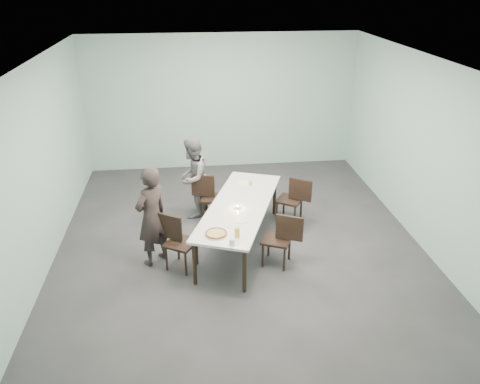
{
  "coord_description": "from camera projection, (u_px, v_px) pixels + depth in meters",
  "views": [
    {
      "loc": [
        -0.77,
        -6.74,
        4.17
      ],
      "look_at": [
        0.0,
        -0.11,
        1.0
      ],
      "focal_mm": 35.0,
      "sensor_mm": 36.0,
      "label": 1
    }
  ],
  "objects": [
    {
      "name": "chair_near_right",
      "position": [
        282.0,
        236.0,
        7.13
      ],
      "size": [
        0.65,
        0.56,
        0.87
      ],
      "rotation": [
        0.0,
        0.0,
        2.7
      ],
      "color": "black",
      "rests_on": "ground"
    },
    {
      "name": "table",
      "position": [
        240.0,
        208.0,
        7.57
      ],
      "size": [
        1.75,
        2.75,
        0.75
      ],
      "rotation": [
        0.0,
        0.0,
        -0.36
      ],
      "color": "white",
      "rests_on": "ground"
    },
    {
      "name": "beer_glass",
      "position": [
        237.0,
        232.0,
        6.59
      ],
      "size": [
        0.08,
        0.08,
        0.15
      ],
      "primitive_type": "cylinder",
      "color": "gold",
      "rests_on": "table"
    },
    {
      "name": "ground",
      "position": [
        239.0,
        242.0,
        7.92
      ],
      "size": [
        7.0,
        7.0,
        0.0
      ],
      "primitive_type": "plane",
      "color": "#333335",
      "rests_on": "ground"
    },
    {
      "name": "chair_far_left",
      "position": [
        209.0,
        194.0,
        8.46
      ],
      "size": [
        0.65,
        0.51,
        0.87
      ],
      "rotation": [
        0.0,
        0.0,
        -0.24
      ],
      "color": "black",
      "rests_on": "ground"
    },
    {
      "name": "side_plate",
      "position": [
        241.0,
        221.0,
        7.04
      ],
      "size": [
        0.18,
        0.18,
        0.01
      ],
      "primitive_type": "cylinder",
      "color": "white",
      "rests_on": "table"
    },
    {
      "name": "menu",
      "position": [
        246.0,
        183.0,
        8.3
      ],
      "size": [
        0.36,
        0.31,
        0.01
      ],
      "primitive_type": "cube",
      "rotation": [
        0.0,
        0.0,
        -0.36
      ],
      "color": "silver",
      "rests_on": "table"
    },
    {
      "name": "chair_near_left",
      "position": [
        176.0,
        238.0,
        7.08
      ],
      "size": [
        0.64,
        0.58,
        0.87
      ],
      "rotation": [
        0.0,
        0.0,
        -0.55
      ],
      "color": "black",
      "rests_on": "ground"
    },
    {
      "name": "pizza",
      "position": [
        216.0,
        234.0,
        6.68
      ],
      "size": [
        0.34,
        0.34,
        0.04
      ],
      "color": "white",
      "rests_on": "table"
    },
    {
      "name": "diner_near",
      "position": [
        152.0,
        217.0,
        7.07
      ],
      "size": [
        0.68,
        0.68,
        1.6
      ],
      "primitive_type": "imported",
      "rotation": [
        0.0,
        0.0,
        -2.36
      ],
      "color": "black",
      "rests_on": "ground"
    },
    {
      "name": "water_tumbler",
      "position": [
        232.0,
        242.0,
        6.42
      ],
      "size": [
        0.08,
        0.08,
        0.09
      ],
      "primitive_type": "cylinder",
      "color": "silver",
      "rests_on": "table"
    },
    {
      "name": "diner_far",
      "position": [
        193.0,
        178.0,
        8.52
      ],
      "size": [
        0.81,
        0.9,
        1.51
      ],
      "primitive_type": "imported",
      "rotation": [
        0.0,
        0.0,
        -1.98
      ],
      "color": "slate",
      "rests_on": "ground"
    },
    {
      "name": "tealight",
      "position": [
        238.0,
        207.0,
        7.41
      ],
      "size": [
        0.06,
        0.06,
        0.05
      ],
      "color": "silver",
      "rests_on": "table"
    },
    {
      "name": "room_shell",
      "position": [
        239.0,
        128.0,
        7.05
      ],
      "size": [
        6.02,
        7.02,
        3.01
      ],
      "color": "#9FC8C1",
      "rests_on": "ground"
    },
    {
      "name": "chair_far_right",
      "position": [
        294.0,
        197.0,
        8.36
      ],
      "size": [
        0.64,
        0.58,
        0.87
      ],
      "rotation": [
        0.0,
        0.0,
        2.56
      ],
      "color": "black",
      "rests_on": "ground"
    },
    {
      "name": "amber_tumbler",
      "position": [
        250.0,
        183.0,
        8.21
      ],
      "size": [
        0.07,
        0.07,
        0.08
      ],
      "primitive_type": "cylinder",
      "color": "gold",
      "rests_on": "table"
    }
  ]
}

